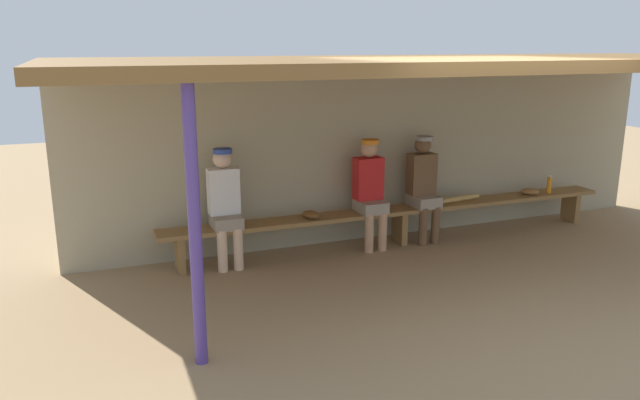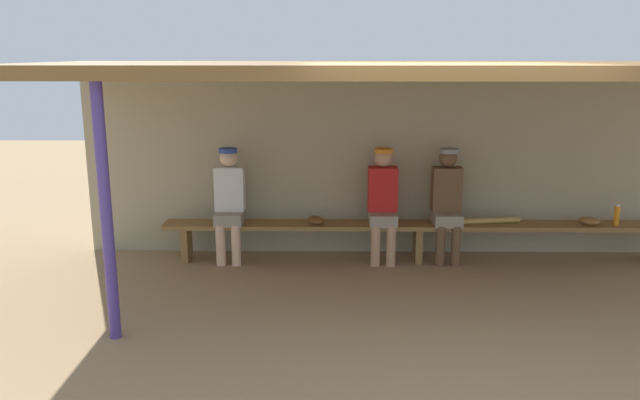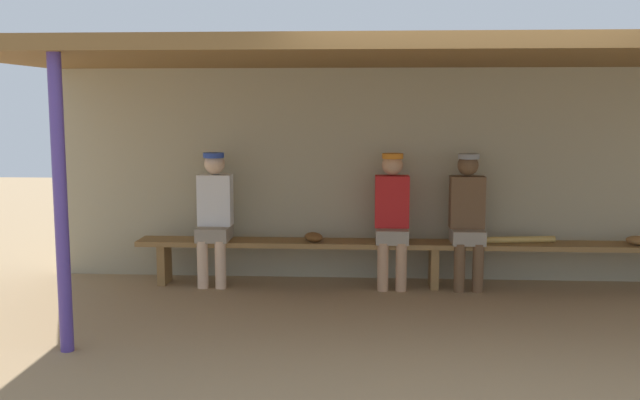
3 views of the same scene
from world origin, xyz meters
name	(u,v)px [view 3 (image 3 of 3)]	position (x,y,z in m)	size (l,w,h in m)	color
ground_plane	(451,335)	(0.00, 0.00, 0.00)	(24.00, 24.00, 0.00)	#9E7F59
back_wall	(431,174)	(0.00, 2.00, 1.10)	(8.00, 0.20, 2.20)	tan
dugout_roof	(448,54)	(0.00, 0.70, 2.26)	(8.00, 2.80, 0.12)	brown
support_post	(61,205)	(-2.91, -0.55, 1.10)	(0.10, 0.10, 2.20)	#4C388C
bench	(434,249)	(0.00, 1.55, 0.39)	(6.00, 0.36, 0.46)	olive
player_near_post	(467,214)	(0.32, 1.55, 0.75)	(0.34, 0.42, 1.34)	gray
player_with_sunglasses	(392,213)	(-0.42, 1.55, 0.75)	(0.34, 0.42, 1.34)	gray
player_rightmost	(214,212)	(-2.22, 1.55, 0.75)	(0.34, 0.42, 1.34)	gray
baseball_glove_dark_brown	(638,241)	(1.98, 1.52, 0.51)	(0.24, 0.17, 0.09)	olive
baseball_glove_tan	(314,237)	(-1.21, 1.52, 0.51)	(0.24, 0.17, 0.09)	brown
baseball_bat	(514,240)	(0.79, 1.55, 0.49)	(0.07, 0.07, 0.82)	tan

